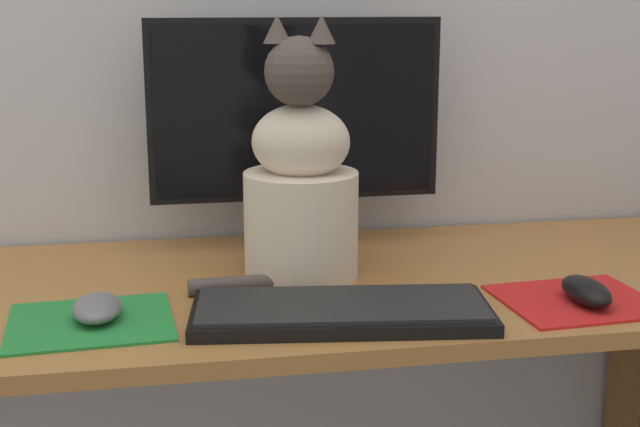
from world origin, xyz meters
TOP-DOWN VIEW (x-y plane):
  - desk at (0.00, 0.00)m, footprint 1.45×0.58m
  - monitor at (-0.00, 0.19)m, footprint 0.50×0.17m
  - keyboard at (0.01, -0.17)m, footprint 0.43×0.22m
  - mousepad_left at (-0.33, -0.13)m, footprint 0.23×0.21m
  - mousepad_right at (0.35, -0.16)m, footprint 0.23×0.20m
  - computer_mouse_left at (-0.32, -0.12)m, footprint 0.07×0.10m
  - computer_mouse_right at (0.36, -0.18)m, footprint 0.06×0.11m
  - cat at (-0.02, 0.02)m, footprint 0.29×0.22m

SIDE VIEW (x-z plane):
  - desk at x=0.00m, z-range 0.26..1.01m
  - mousepad_left at x=-0.33m, z-range 0.74..0.75m
  - mousepad_right at x=0.35m, z-range 0.74..0.75m
  - keyboard at x=0.01m, z-range 0.74..0.77m
  - computer_mouse_left at x=-0.32m, z-range 0.75..0.78m
  - computer_mouse_right at x=0.36m, z-range 0.75..0.78m
  - cat at x=-0.02m, z-range 0.69..1.09m
  - monitor at x=0.00m, z-range 0.76..1.16m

